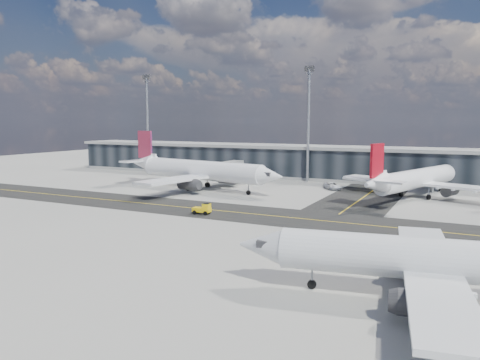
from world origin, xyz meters
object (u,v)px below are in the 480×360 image
(airliner_near, at_px, (451,262))
(airliner_af, at_px, (199,170))
(airliner_redtail, at_px, (416,179))
(service_van, at_px, (333,186))
(baggage_tug, at_px, (203,209))

(airliner_near, bearing_deg, airliner_af, 39.22)
(airliner_redtail, bearing_deg, airliner_af, -149.94)
(airliner_redtail, height_order, service_van, airliner_redtail)
(baggage_tug, relative_size, service_van, 0.53)
(baggage_tug, distance_m, service_van, 39.43)
(baggage_tug, bearing_deg, airliner_redtail, 133.71)
(baggage_tug, xyz_separation_m, service_van, (11.51, 37.71, -0.13))
(airliner_af, height_order, baggage_tug, airliner_af)
(baggage_tug, bearing_deg, service_van, 158.36)
(airliner_near, bearing_deg, baggage_tug, 49.32)
(airliner_af, height_order, airliner_near, airliner_af)
(airliner_near, distance_m, baggage_tug, 44.96)
(airliner_near, bearing_deg, airliner_redtail, -0.51)
(airliner_near, xyz_separation_m, baggage_tug, (-38.27, 23.46, -2.69))
(airliner_af, relative_size, service_van, 7.52)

